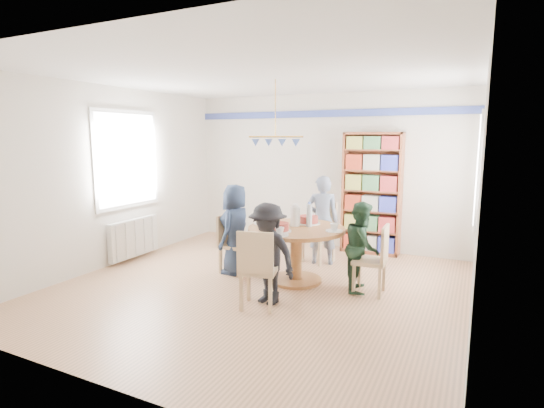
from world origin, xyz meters
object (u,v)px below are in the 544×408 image
Objects in this scene: person_right at (362,247)px; dining_table at (296,241)px; chair_near at (257,266)px; person_far at (322,220)px; chair_far at (321,229)px; person_near at (268,254)px; chair_right at (376,257)px; chair_left at (230,241)px; radiator at (134,238)px; bookshelf at (372,195)px; person_left at (235,229)px.

dining_table is at bearing 81.79° from person_right.
person_far is at bearing 88.36° from chair_near.
chair_near is 2.03m from person_far.
person_right is at bearing -48.53° from chair_far.
chair_right is at bearing 53.45° from person_near.
chair_right is (2.10, 0.01, 0.02)m from chair_left.
chair_left is at bearing 4.08° from radiator.
radiator is 3.02m from person_far.
person_near is (0.02, -1.92, 0.08)m from chair_far.
person_far is 1.15× the size of person_near.
chair_far is at bearing 106.00° from person_near.
person_far is at bearing 21.39° from radiator.
chair_left is at bearing -179.62° from chair_right.
chair_left is 0.70× the size of person_near.
chair_far is 0.47× the size of bookshelf.
chair_right is (1.07, -0.01, -0.07)m from dining_table.
person_right reaches higher than chair_near.
person_far is (0.06, -0.13, 0.17)m from chair_far.
person_near is (2.75, -0.70, 0.25)m from radiator.
radiator is 1.86m from person_left.
person_right is 1.24m from person_far.
dining_table is 2.02m from bookshelf.
chair_left is 0.89× the size of chair_far.
person_left is (0.10, -0.02, 0.18)m from chair_left.
person_far is (1.06, 0.97, 0.22)m from chair_left.
person_left is at bearing 3.37° from radiator.
chair_near is 0.46× the size of bookshelf.
person_far is at bearing 104.25° from person_near.
dining_table is at bearing 179.44° from chair_right.
person_left is (1.83, 0.11, 0.29)m from radiator.
chair_right is 0.76× the size of person_right.
dining_table is at bearing 88.69° from chair_near.
person_near is (1.02, -0.83, 0.14)m from chair_left.
person_right is at bearing 60.93° from person_near.
person_left is at bearing 30.30° from person_far.
radiator is at bearing -177.94° from chair_right.
person_right reaches higher than chair_left.
person_left reaches higher than radiator.
chair_far is at bearing -125.53° from bookshelf.
bookshelf reaches higher than chair_far.
person_left is at bearing -129.09° from chair_far.
radiator is at bearing -88.51° from person_left.
chair_near reaches higher than chair_right.
chair_left is (1.73, 0.12, 0.11)m from radiator.
dining_table is 1.07m from chair_near.
chair_left is at bearing -100.90° from person_left.
chair_near is 0.24m from person_near.
chair_right is 0.22m from person_right.
chair_left is 1.45m from chair_near.
person_near is at bearing -141.98° from chair_right.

